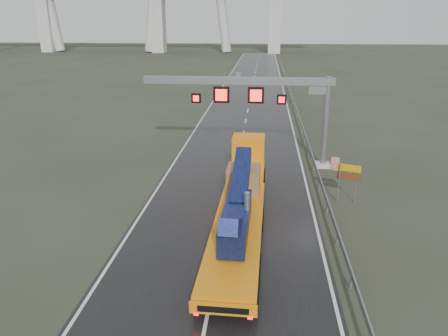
# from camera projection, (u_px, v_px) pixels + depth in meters

# --- Properties ---
(ground) EXTENTS (400.00, 400.00, 0.00)m
(ground) POSITION_uv_depth(u_px,v_px,m) (212.00, 294.00, 18.95)
(ground) COLOR #2E3223
(ground) RESTS_ON ground
(road) EXTENTS (11.00, 200.00, 0.02)m
(road) POSITION_uv_depth(u_px,v_px,m) (248.00, 111.00, 56.62)
(road) COLOR black
(road) RESTS_ON ground
(guardrail) EXTENTS (0.20, 140.00, 1.40)m
(guardrail) POSITION_uv_depth(u_px,v_px,m) (301.00, 124.00, 46.46)
(guardrail) COLOR slate
(guardrail) RESTS_ON ground
(sign_gantry) EXTENTS (14.90, 1.20, 7.42)m
(sign_gantry) POSITION_uv_depth(u_px,v_px,m) (265.00, 96.00, 33.89)
(sign_gantry) COLOR silver
(sign_gantry) RESTS_ON ground
(heavy_haul_truck) EXTENTS (2.89, 17.44, 4.08)m
(heavy_haul_truck) POSITION_uv_depth(u_px,v_px,m) (242.00, 191.00, 26.03)
(heavy_haul_truck) COLOR orange
(heavy_haul_truck) RESTS_ON ground
(exit_sign_pair) EXTENTS (1.47, 0.58, 2.63)m
(exit_sign_pair) POSITION_uv_depth(u_px,v_px,m) (348.00, 176.00, 27.86)
(exit_sign_pair) COLOR gray
(exit_sign_pair) RESTS_ON ground
(striped_barrier) EXTENTS (0.66, 0.52, 0.98)m
(striped_barrier) POSITION_uv_depth(u_px,v_px,m) (335.00, 164.00, 34.43)
(striped_barrier) COLOR red
(striped_barrier) RESTS_ON ground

